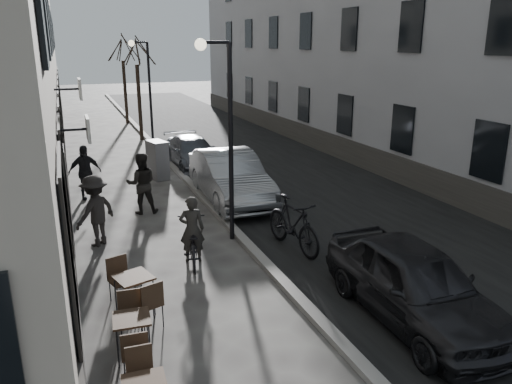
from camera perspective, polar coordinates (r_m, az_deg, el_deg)
ground at (r=8.51m, az=10.88°, el=-19.62°), size 120.00×120.00×0.00m
road at (r=23.58m, az=-1.51°, el=4.52°), size 7.30×60.00×0.00m
kerb at (r=22.64m, az=-10.27°, el=3.89°), size 0.25×60.00×0.12m
streetlamp_near at (r=12.42m, az=-3.71°, el=8.19°), size 0.90×0.28×5.09m
streetlamp_far at (r=24.07m, az=-12.48°, el=12.00°), size 0.90×0.28×5.09m
tree_near at (r=26.98m, az=-13.57°, el=15.61°), size 2.40×2.40×5.70m
tree_far at (r=32.94m, az=-15.07°, el=15.64°), size 2.40×2.40×5.70m
bistro_set_b at (r=8.71m, az=-13.92°, el=-15.36°), size 0.64×1.49×0.87m
bistro_set_c at (r=9.91m, az=-13.73°, el=-10.94°), size 0.89×1.62×0.93m
utility_cabinet at (r=19.26m, az=-11.18°, el=3.62°), size 0.74×1.07×1.45m
bicycle at (r=11.91m, az=-7.28°, el=-5.64°), size 1.04×1.97×0.98m
cyclist_rider at (r=11.80m, az=-7.34°, el=-4.24°), size 0.66×0.50×1.61m
pedestrian_near at (r=15.37m, az=-12.95°, el=0.96°), size 0.98×0.80×1.86m
pedestrian_mid at (r=13.24m, az=-17.88°, el=-2.05°), size 1.35×1.29×1.84m
pedestrian_far at (r=17.33m, az=-18.97°, el=2.15°), size 1.12×0.62×1.81m
car_near at (r=9.80m, az=17.65°, el=-9.89°), size 1.86×4.38×1.48m
car_mid at (r=16.23m, az=-2.99°, el=1.76°), size 1.83×4.94×1.61m
car_far at (r=21.00m, az=-7.27°, el=4.56°), size 1.85×4.25×1.22m
moped at (r=12.43m, az=4.26°, el=-3.70°), size 0.95×2.30×1.34m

